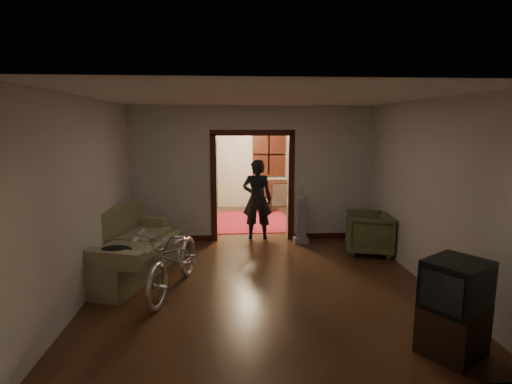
{
  "coord_description": "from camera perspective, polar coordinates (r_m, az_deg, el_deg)",
  "views": [
    {
      "loc": [
        -0.51,
        -7.51,
        2.42
      ],
      "look_at": [
        0.0,
        -0.3,
        1.2
      ],
      "focal_mm": 28.0,
      "sensor_mm": 36.0,
      "label": 1
    }
  ],
  "objects": [
    {
      "name": "floor",
      "position": [
        7.9,
        -0.16,
        -8.24
      ],
      "size": [
        5.0,
        8.5,
        0.01
      ],
      "primitive_type": "cube",
      "color": "#341C10",
      "rests_on": "ground"
    },
    {
      "name": "ceiling",
      "position": [
        7.53,
        -0.17,
        12.47
      ],
      "size": [
        5.0,
        8.5,
        0.01
      ],
      "primitive_type": "cube",
      "color": "white",
      "rests_on": "floor"
    },
    {
      "name": "wall_back",
      "position": [
        11.81,
        -1.57,
        4.63
      ],
      "size": [
        5.0,
        0.02,
        2.8
      ],
      "primitive_type": "cube",
      "color": "beige",
      "rests_on": "floor"
    },
    {
      "name": "wall_left",
      "position": [
        7.83,
        -18.73,
        1.59
      ],
      "size": [
        0.02,
        8.5,
        2.8
      ],
      "primitive_type": "cube",
      "color": "beige",
      "rests_on": "floor"
    },
    {
      "name": "wall_right",
      "position": [
        8.15,
        17.66,
        1.94
      ],
      "size": [
        0.02,
        8.5,
        2.8
      ],
      "primitive_type": "cube",
      "color": "beige",
      "rests_on": "floor"
    },
    {
      "name": "partition_wall",
      "position": [
        8.34,
        -0.51,
        2.55
      ],
      "size": [
        5.0,
        0.14,
        2.8
      ],
      "primitive_type": "cube",
      "color": "beige",
      "rests_on": "floor"
    },
    {
      "name": "door_casing",
      "position": [
        8.38,
        -0.51,
        0.52
      ],
      "size": [
        1.74,
        0.2,
        2.32
      ],
      "primitive_type": "cube",
      "color": "#34120B",
      "rests_on": "floor"
    },
    {
      "name": "far_window",
      "position": [
        11.81,
        1.85,
        5.35
      ],
      "size": [
        0.98,
        0.06,
        1.28
      ],
      "primitive_type": "cube",
      "color": "black",
      "rests_on": "wall_back"
    },
    {
      "name": "chandelier",
      "position": [
        10.02,
        -1.15,
        9.18
      ],
      "size": [
        0.24,
        0.24,
        0.24
      ],
      "primitive_type": "sphere",
      "color": "#FFE0A5",
      "rests_on": "ceiling"
    },
    {
      "name": "light_switch",
      "position": [
        8.41,
        6.68,
        1.52
      ],
      "size": [
        0.08,
        0.01,
        0.12
      ],
      "primitive_type": "cube",
      "color": "silver",
      "rests_on": "partition_wall"
    },
    {
      "name": "sofa",
      "position": [
        6.88,
        -17.8,
        -6.96
      ],
      "size": [
        1.64,
        2.44,
        1.03
      ],
      "primitive_type": "cube",
      "rotation": [
        0.0,
        0.0,
        -0.31
      ],
      "color": "olive",
      "rests_on": "floor"
    },
    {
      "name": "rolled_paper",
      "position": [
        7.13,
        -16.46,
        -6.18
      ],
      "size": [
        0.11,
        0.84,
        0.11
      ],
      "primitive_type": "cylinder",
      "rotation": [
        1.57,
        0.0,
        0.0
      ],
      "color": "beige",
      "rests_on": "sofa"
    },
    {
      "name": "jacket",
      "position": [
        5.98,
        -19.46,
        -7.9
      ],
      "size": [
        0.47,
        0.35,
        0.14
      ],
      "primitive_type": "ellipsoid",
      "color": "black",
      "rests_on": "sofa"
    },
    {
      "name": "bicycle",
      "position": [
        6.02,
        -11.54,
        -9.26
      ],
      "size": [
        1.06,
        1.98,
        0.99
      ],
      "primitive_type": "imported",
      "rotation": [
        0.0,
        0.0,
        -0.22
      ],
      "color": "silver",
      "rests_on": "floor"
    },
    {
      "name": "armchair",
      "position": [
        7.92,
        15.82,
        -5.63
      ],
      "size": [
        1.06,
        1.04,
        0.78
      ],
      "primitive_type": "imported",
      "rotation": [
        0.0,
        0.0,
        -1.84
      ],
      "color": "#505A32",
      "rests_on": "floor"
    },
    {
      "name": "tv_stand",
      "position": [
        4.94,
        26.27,
        -17.22
      ],
      "size": [
        0.8,
        0.78,
        0.54
      ],
      "primitive_type": "cube",
      "rotation": [
        0.0,
        0.0,
        0.58
      ],
      "color": "black",
      "rests_on": "floor"
    },
    {
      "name": "crt_tv",
      "position": [
        4.75,
        26.73,
        -11.75
      ],
      "size": [
        0.8,
        0.78,
        0.52
      ],
      "primitive_type": "cube",
      "rotation": [
        0.0,
        0.0,
        0.58
      ],
      "color": "black",
      "rests_on": "tv_stand"
    },
    {
      "name": "vacuum",
      "position": [
        8.28,
        6.46,
        -4.0
      ],
      "size": [
        0.33,
        0.27,
        0.97
      ],
      "primitive_type": "cube",
      "rotation": [
        0.0,
        0.0,
        -0.13
      ],
      "color": "gray",
      "rests_on": "floor"
    },
    {
      "name": "person",
      "position": [
        8.49,
        0.17,
        -1.02
      ],
      "size": [
        0.68,
        0.5,
        1.72
      ],
      "primitive_type": "imported",
      "rotation": [
        0.0,
        0.0,
        3.0
      ],
      "color": "black",
      "rests_on": "floor"
    },
    {
      "name": "oriental_rug",
      "position": [
        10.14,
        -0.52,
        -4.17
      ],
      "size": [
        1.82,
        2.37,
        0.02
      ],
      "primitive_type": "cube",
      "rotation": [
        0.0,
        0.0,
        0.01
      ],
      "color": "maroon",
      "rests_on": "floor"
    },
    {
      "name": "locker",
      "position": [
        11.67,
        -8.2,
        2.46
      ],
      "size": [
        1.08,
        0.73,
        1.98
      ],
      "primitive_type": "cube",
      "rotation": [
        0.0,
        0.0,
        -0.19
      ],
      "color": "#203620",
      "rests_on": "floor"
    },
    {
      "name": "globe",
      "position": [
        11.59,
        -8.31,
        7.11
      ],
      "size": [
        0.3,
        0.3,
        0.3
      ],
      "primitive_type": "sphere",
      "color": "#1E5972",
      "rests_on": "locker"
    },
    {
      "name": "desk",
      "position": [
        11.56,
        3.28,
        -0.48
      ],
      "size": [
        1.11,
        0.65,
        0.81
      ],
      "primitive_type": "cube",
      "rotation": [
        0.0,
        0.0,
        0.04
      ],
      "color": "black",
      "rests_on": "floor"
    },
    {
      "name": "desk_chair",
      "position": [
        11.13,
        1.2,
        -0.57
      ],
      "size": [
        0.42,
        0.42,
        0.92
      ],
      "primitive_type": "cube",
      "rotation": [
        0.0,
        0.0,
        0.04
      ],
      "color": "black",
      "rests_on": "floor"
    }
  ]
}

